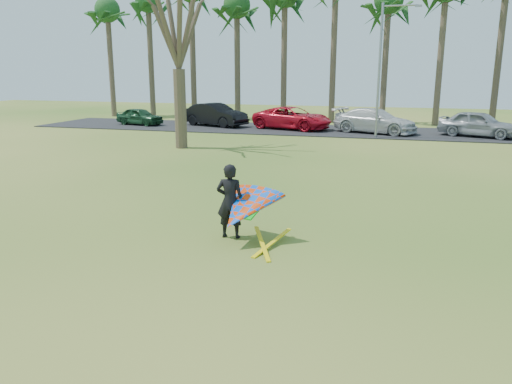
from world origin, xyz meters
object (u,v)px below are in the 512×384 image
(car_1, at_px, (215,115))
(streetlight, at_px, (382,65))
(car_2, at_px, (292,118))
(bare_tree_left, at_px, (177,15))
(kite_flyer, at_px, (242,208))
(car_4, at_px, (478,124))
(car_3, at_px, (375,121))
(car_0, at_px, (140,116))

(car_1, bearing_deg, streetlight, -85.61)
(car_1, relative_size, car_2, 0.91)
(streetlight, relative_size, car_2, 1.42)
(bare_tree_left, relative_size, streetlight, 1.21)
(bare_tree_left, relative_size, kite_flyer, 4.06)
(car_4, height_order, kite_flyer, kite_flyer)
(bare_tree_left, bearing_deg, car_2, 67.80)
(car_3, xyz_separation_m, kite_flyer, (-1.95, -23.05, -0.00))
(car_1, xyz_separation_m, car_3, (11.73, -1.02, -0.03))
(streetlight, height_order, car_0, streetlight)
(car_0, relative_size, car_3, 0.68)
(car_1, height_order, car_3, car_1)
(streetlight, height_order, car_1, streetlight)
(streetlight, bearing_deg, car_3, 98.50)
(bare_tree_left, distance_m, car_4, 19.50)
(streetlight, bearing_deg, kite_flyer, -96.34)
(streetlight, relative_size, kite_flyer, 3.35)
(bare_tree_left, bearing_deg, kite_flyer, -60.21)
(streetlight, height_order, car_3, streetlight)
(streetlight, distance_m, car_0, 18.49)
(car_4, xyz_separation_m, kite_flyer, (-8.30, -22.83, -0.01))
(car_2, relative_size, kite_flyer, 2.35)
(bare_tree_left, xyz_separation_m, car_4, (16.16, 9.10, -6.05))
(car_4, bearing_deg, car_0, 111.00)
(car_1, xyz_separation_m, car_2, (5.98, -0.39, -0.06))
(streetlight, distance_m, kite_flyer, 21.16)
(car_0, bearing_deg, kite_flyer, -133.63)
(car_2, bearing_deg, bare_tree_left, 175.01)
(car_4, distance_m, kite_flyer, 24.29)
(bare_tree_left, height_order, car_2, bare_tree_left)
(car_1, bearing_deg, car_2, -73.84)
(bare_tree_left, relative_size, car_4, 2.04)
(car_2, bearing_deg, car_3, -79.10)
(car_0, bearing_deg, streetlight, -85.51)
(bare_tree_left, bearing_deg, car_0, 129.25)
(bare_tree_left, distance_m, kite_flyer, 16.94)
(car_2, bearing_deg, streetlight, -98.66)
(car_4, bearing_deg, streetlight, 131.28)
(streetlight, bearing_deg, bare_tree_left, -145.43)
(streetlight, bearing_deg, car_2, 154.12)
(car_2, xyz_separation_m, car_3, (5.75, -0.64, 0.02))
(car_1, distance_m, kite_flyer, 25.98)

